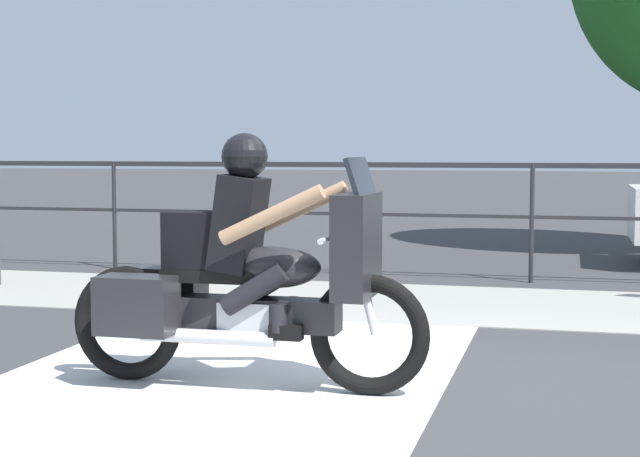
{
  "coord_description": "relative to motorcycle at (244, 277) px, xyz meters",
  "views": [
    {
      "loc": [
        0.43,
        -6.02,
        1.51
      ],
      "look_at": [
        -1.22,
        0.39,
        0.96
      ],
      "focal_mm": 55.0,
      "sensor_mm": 36.0,
      "label": 1
    }
  ],
  "objects": [
    {
      "name": "motorcycle",
      "position": [
        0.0,
        0.0,
        0.0
      ],
      "size": [
        2.35,
        0.76,
        1.6
      ],
      "rotation": [
        0.0,
        0.0,
        0.07
      ],
      "color": "black",
      "rests_on": "ground"
    },
    {
      "name": "sidewalk_band",
      "position": [
        1.56,
        3.65,
        -0.7
      ],
      "size": [
        44.0,
        2.4,
        0.01
      ],
      "primitive_type": "cube",
      "color": "#99968E",
      "rests_on": "ground"
    },
    {
      "name": "fence_railing",
      "position": [
        1.56,
        5.38,
        0.35
      ],
      "size": [
        36.0,
        0.05,
        1.35
      ],
      "color": "#232326",
      "rests_on": "ground"
    },
    {
      "name": "crosswalk_band",
      "position": [
        -0.22,
        0.05,
        -0.7
      ],
      "size": [
        2.92,
        6.0,
        0.01
      ],
      "primitive_type": "cube",
      "color": "silver",
      "rests_on": "ground"
    },
    {
      "name": "ground_plane",
      "position": [
        1.56,
        0.25,
        -0.7
      ],
      "size": [
        120.0,
        120.0,
        0.0
      ],
      "primitive_type": "plane",
      "color": "#38383A"
    }
  ]
}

